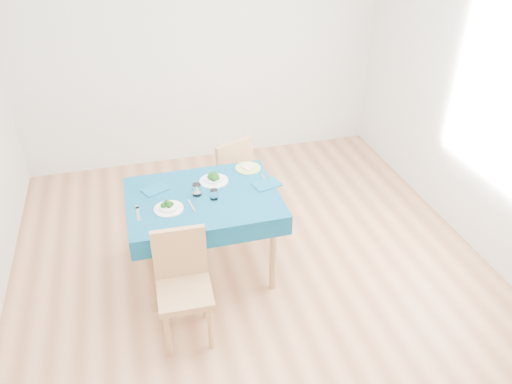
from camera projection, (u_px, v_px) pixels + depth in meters
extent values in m
cube|color=#9F6742|center=(256.00, 278.00, 4.19)|extent=(4.00, 4.50, 0.02)
cube|color=silver|center=(200.00, 43.00, 5.29)|extent=(4.00, 0.02, 2.70)
cube|color=silver|center=(502.00, 102.00, 3.90)|extent=(0.02, 4.50, 2.70)
cube|color=navy|center=(205.00, 235.00, 4.05)|extent=(1.16, 0.88, 0.76)
cube|color=#A97E4F|center=(184.00, 288.00, 3.41)|extent=(0.39, 0.42, 0.93)
cube|color=#A97E4F|center=(224.00, 169.00, 4.73)|extent=(0.54, 0.55, 0.98)
cube|color=silver|center=(138.00, 214.00, 3.64)|extent=(0.03, 0.19, 0.00)
cube|color=silver|center=(192.00, 206.00, 3.73)|extent=(0.04, 0.19, 0.00)
cube|color=silver|center=(196.00, 187.00, 3.95)|extent=(0.04, 0.16, 0.00)
cube|color=silver|center=(266.00, 181.00, 4.04)|extent=(0.03, 0.23, 0.00)
cube|color=navy|center=(155.00, 190.00, 3.91)|extent=(0.23, 0.21, 0.01)
cube|color=navy|center=(267.00, 184.00, 3.98)|extent=(0.24, 0.20, 0.01)
cylinder|color=white|center=(197.00, 190.00, 3.83)|extent=(0.07, 0.07, 0.09)
cylinder|color=white|center=(214.00, 194.00, 3.79)|extent=(0.06, 0.06, 0.08)
cylinder|color=#ADD668|center=(248.00, 168.00, 4.20)|extent=(0.21, 0.21, 0.01)
cube|color=beige|center=(248.00, 167.00, 4.20)|extent=(0.12, 0.12, 0.01)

